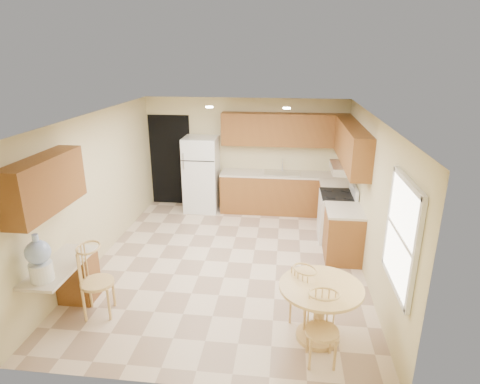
# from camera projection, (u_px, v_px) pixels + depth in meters

# --- Properties ---
(floor) EXTENTS (5.50, 5.50, 0.00)m
(floor) POSITION_uv_depth(u_px,v_px,m) (228.00, 262.00, 6.91)
(floor) COLOR beige
(floor) RESTS_ON ground
(ceiling) EXTENTS (4.50, 5.50, 0.02)m
(ceiling) POSITION_uv_depth(u_px,v_px,m) (227.00, 116.00, 6.09)
(ceiling) COLOR white
(ceiling) RESTS_ON wall_back
(wall_back) EXTENTS (4.50, 0.02, 2.50)m
(wall_back) POSITION_uv_depth(u_px,v_px,m) (245.00, 154.00, 9.08)
(wall_back) COLOR beige
(wall_back) RESTS_ON floor
(wall_front) EXTENTS (4.50, 0.02, 2.50)m
(wall_front) POSITION_uv_depth(u_px,v_px,m) (187.00, 286.00, 3.92)
(wall_front) COLOR beige
(wall_front) RESTS_ON floor
(wall_left) EXTENTS (0.02, 5.50, 2.50)m
(wall_left) POSITION_uv_depth(u_px,v_px,m) (96.00, 189.00, 6.75)
(wall_left) COLOR beige
(wall_left) RESTS_ON floor
(wall_right) EXTENTS (0.02, 5.50, 2.50)m
(wall_right) POSITION_uv_depth(u_px,v_px,m) (370.00, 199.00, 6.26)
(wall_right) COLOR beige
(wall_right) RESTS_ON floor
(doorway) EXTENTS (0.90, 0.02, 2.10)m
(doorway) POSITION_uv_depth(u_px,v_px,m) (171.00, 160.00, 9.33)
(doorway) COLOR black
(doorway) RESTS_ON floor
(base_cab_back) EXTENTS (2.75, 0.60, 0.87)m
(base_cab_back) POSITION_uv_depth(u_px,v_px,m) (283.00, 194.00, 8.97)
(base_cab_back) COLOR brown
(base_cab_back) RESTS_ON floor
(counter_back) EXTENTS (2.75, 0.63, 0.04)m
(counter_back) POSITION_uv_depth(u_px,v_px,m) (283.00, 174.00, 8.82)
(counter_back) COLOR beige
(counter_back) RESTS_ON base_cab_back
(base_cab_right_a) EXTENTS (0.60, 0.59, 0.87)m
(base_cab_right_a) POSITION_uv_depth(u_px,v_px,m) (334.00, 205.00, 8.30)
(base_cab_right_a) COLOR brown
(base_cab_right_a) RESTS_ON floor
(counter_right_a) EXTENTS (0.63, 0.59, 0.04)m
(counter_right_a) POSITION_uv_depth(u_px,v_px,m) (336.00, 184.00, 8.15)
(counter_right_a) COLOR beige
(counter_right_a) RESTS_ON base_cab_right_a
(base_cab_right_b) EXTENTS (0.60, 0.80, 0.87)m
(base_cab_right_b) POSITION_uv_depth(u_px,v_px,m) (343.00, 235.00, 6.93)
(base_cab_right_b) COLOR brown
(base_cab_right_b) RESTS_ON floor
(counter_right_b) EXTENTS (0.63, 0.80, 0.04)m
(counter_right_b) POSITION_uv_depth(u_px,v_px,m) (345.00, 211.00, 6.78)
(counter_right_b) COLOR beige
(counter_right_b) RESTS_ON base_cab_right_b
(upper_cab_back) EXTENTS (2.75, 0.33, 0.70)m
(upper_cab_back) POSITION_uv_depth(u_px,v_px,m) (285.00, 130.00, 8.64)
(upper_cab_back) COLOR brown
(upper_cab_back) RESTS_ON wall_back
(upper_cab_right) EXTENTS (0.33, 2.42, 0.70)m
(upper_cab_right) POSITION_uv_depth(u_px,v_px,m) (352.00, 145.00, 7.21)
(upper_cab_right) COLOR brown
(upper_cab_right) RESTS_ON wall_right
(upper_cab_left) EXTENTS (0.33, 1.40, 0.70)m
(upper_cab_left) POSITION_uv_depth(u_px,v_px,m) (45.00, 184.00, 5.03)
(upper_cab_left) COLOR brown
(upper_cab_left) RESTS_ON wall_left
(sink) EXTENTS (0.78, 0.44, 0.01)m
(sink) POSITION_uv_depth(u_px,v_px,m) (282.00, 173.00, 8.82)
(sink) COLOR silver
(sink) RESTS_ON counter_back
(range_hood) EXTENTS (0.50, 0.76, 0.14)m
(range_hood) POSITION_uv_depth(u_px,v_px,m) (345.00, 168.00, 7.34)
(range_hood) COLOR silver
(range_hood) RESTS_ON upper_cab_right
(desk_pedestal) EXTENTS (0.48, 0.42, 0.72)m
(desk_pedestal) POSITION_uv_depth(u_px,v_px,m) (78.00, 277.00, 5.78)
(desk_pedestal) COLOR brown
(desk_pedestal) RESTS_ON floor
(desk_top) EXTENTS (0.50, 1.20, 0.04)m
(desk_top) POSITION_uv_depth(u_px,v_px,m) (60.00, 266.00, 5.29)
(desk_top) COLOR beige
(desk_top) RESTS_ON desk_pedestal
(window) EXTENTS (0.06, 1.12, 1.30)m
(window) POSITION_uv_depth(u_px,v_px,m) (402.00, 235.00, 4.44)
(window) COLOR white
(window) RESTS_ON wall_right
(can_light_a) EXTENTS (0.14, 0.14, 0.02)m
(can_light_a) POSITION_uv_depth(u_px,v_px,m) (209.00, 107.00, 7.28)
(can_light_a) COLOR white
(can_light_a) RESTS_ON ceiling
(can_light_b) EXTENTS (0.14, 0.14, 0.02)m
(can_light_b) POSITION_uv_depth(u_px,v_px,m) (287.00, 108.00, 7.13)
(can_light_b) COLOR white
(can_light_b) RESTS_ON ceiling
(refrigerator) EXTENTS (0.74, 0.72, 1.68)m
(refrigerator) POSITION_uv_depth(u_px,v_px,m) (202.00, 174.00, 8.99)
(refrigerator) COLOR white
(refrigerator) RESTS_ON floor
(stove) EXTENTS (0.65, 0.76, 1.09)m
(stove) POSITION_uv_depth(u_px,v_px,m) (337.00, 216.00, 7.66)
(stove) COLOR white
(stove) RESTS_ON floor
(dining_table) EXTENTS (1.02, 1.02, 0.75)m
(dining_table) POSITION_uv_depth(u_px,v_px,m) (320.00, 304.00, 4.92)
(dining_table) COLOR #E3B971
(dining_table) RESTS_ON floor
(chair_table_a) EXTENTS (0.37, 0.46, 0.84)m
(chair_table_a) POSITION_uv_depth(u_px,v_px,m) (306.00, 294.00, 5.09)
(chair_table_a) COLOR #E3B971
(chair_table_a) RESTS_ON floor
(chair_table_b) EXTENTS (0.39, 0.39, 0.88)m
(chair_table_b) POSITION_uv_depth(u_px,v_px,m) (323.00, 327.00, 4.44)
(chair_table_b) COLOR #E3B971
(chair_table_b) RESTS_ON floor
(chair_desk) EXTENTS (0.45, 0.58, 1.01)m
(chair_desk) POSITION_uv_depth(u_px,v_px,m) (93.00, 278.00, 5.27)
(chair_desk) COLOR #E3B971
(chair_desk) RESTS_ON floor
(water_crock) EXTENTS (0.30, 0.30, 0.62)m
(water_crock) POSITION_uv_depth(u_px,v_px,m) (39.00, 260.00, 4.84)
(water_crock) COLOR white
(water_crock) RESTS_ON desk_top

